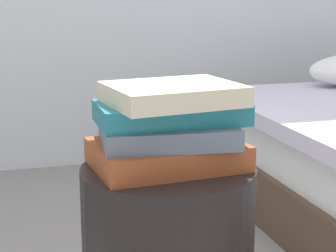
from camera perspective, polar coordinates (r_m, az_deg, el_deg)
name	(u,v)px	position (r m, az deg, el deg)	size (l,w,h in m)	color
book_rust	(169,154)	(1.16, 0.11, -2.77)	(0.29, 0.20, 0.05)	#994723
book_slate	(168,132)	(1.15, 0.00, -0.64)	(0.26, 0.20, 0.04)	slate
book_teal	(171,112)	(1.14, 0.27, 1.34)	(0.29, 0.16, 0.04)	#1E727F
book_cream	(173,94)	(1.12, 0.49, 3.15)	(0.24, 0.19, 0.04)	beige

